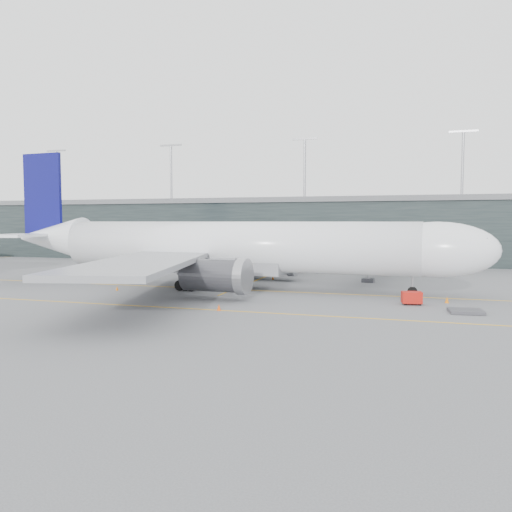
# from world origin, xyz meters

# --- Properties ---
(ground) EXTENTS (320.00, 320.00, 0.00)m
(ground) POSITION_xyz_m (0.00, 0.00, 0.00)
(ground) COLOR #555559
(ground) RESTS_ON ground
(taxiline_a) EXTENTS (160.00, 0.25, 0.02)m
(taxiline_a) POSITION_xyz_m (0.00, -4.00, 0.01)
(taxiline_a) COLOR gold
(taxiline_a) RESTS_ON ground
(taxiline_b) EXTENTS (160.00, 0.25, 0.02)m
(taxiline_b) POSITION_xyz_m (0.00, -20.00, 0.01)
(taxiline_b) COLOR gold
(taxiline_b) RESTS_ON ground
(taxiline_lead_main) EXTENTS (0.25, 60.00, 0.02)m
(taxiline_lead_main) POSITION_xyz_m (5.00, 20.00, 0.01)
(taxiline_lead_main) COLOR gold
(taxiline_lead_main) RESTS_ON ground
(terminal) EXTENTS (240.00, 36.00, 29.00)m
(terminal) POSITION_xyz_m (-0.00, 58.00, 7.62)
(terminal) COLOR black
(terminal) RESTS_ON ground
(main_aircraft) EXTENTS (74.76, 70.16, 20.96)m
(main_aircraft) POSITION_xyz_m (3.55, -1.94, 5.88)
(main_aircraft) COLOR white
(main_aircraft) RESTS_ON ground
(jet_bridge) EXTENTS (7.95, 42.48, 6.01)m
(jet_bridge) POSITION_xyz_m (23.64, 23.32, 4.50)
(jet_bridge) COLOR #26272B
(jet_bridge) RESTS_ON ground
(gse_cart) EXTENTS (2.44, 1.77, 1.53)m
(gse_cart) POSITION_xyz_m (29.06, -10.22, 0.85)
(gse_cart) COLOR #B3140C
(gse_cart) RESTS_ON ground
(baggage_dolly) EXTENTS (3.64, 3.01, 0.34)m
(baggage_dolly) POSITION_xyz_m (34.49, -14.09, 0.20)
(baggage_dolly) COLOR #3E3D43
(baggage_dolly) RESTS_ON ground
(uld_a) EXTENTS (2.17, 1.92, 1.68)m
(uld_a) POSITION_xyz_m (-6.01, 10.90, 0.88)
(uld_a) COLOR #3D3D43
(uld_a) RESTS_ON ground
(uld_b) EXTENTS (2.31, 1.95, 1.91)m
(uld_b) POSITION_xyz_m (-3.48, 12.11, 1.00)
(uld_b) COLOR #3D3D43
(uld_b) RESTS_ON ground
(uld_c) EXTENTS (2.14, 1.76, 1.84)m
(uld_c) POSITION_xyz_m (1.01, 9.97, 0.97)
(uld_c) COLOR #3D3D43
(uld_c) RESTS_ON ground
(cone_nose) EXTENTS (0.48, 0.48, 0.76)m
(cone_nose) POSITION_xyz_m (33.09, -7.77, 0.38)
(cone_nose) COLOR orange
(cone_nose) RESTS_ON ground
(cone_wing_stbd) EXTENTS (0.45, 0.45, 0.71)m
(cone_wing_stbd) POSITION_xyz_m (8.98, -20.17, 0.35)
(cone_wing_stbd) COLOR #F3510D
(cone_wing_stbd) RESTS_ON ground
(cone_wing_port) EXTENTS (0.39, 0.39, 0.63)m
(cone_wing_port) POSITION_xyz_m (7.26, 9.60, 0.31)
(cone_wing_port) COLOR orange
(cone_wing_port) RESTS_ON ground
(cone_tail) EXTENTS (0.40, 0.40, 0.64)m
(cone_tail) POSITION_xyz_m (-10.33, -9.41, 0.32)
(cone_tail) COLOR orange
(cone_tail) RESTS_ON ground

